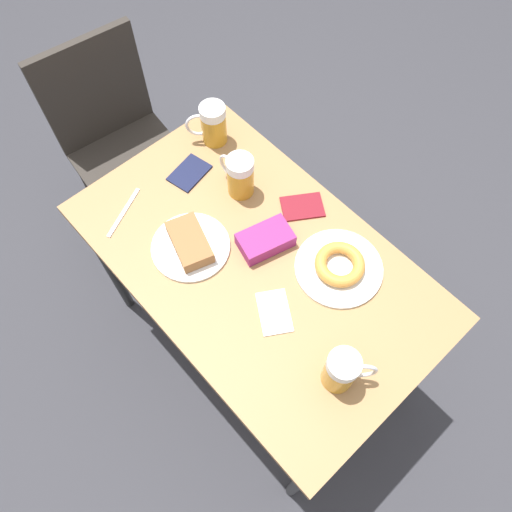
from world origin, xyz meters
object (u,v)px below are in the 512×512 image
Objects in this scene: chair at (114,130)px; plate_with_cake at (190,244)px; plate_with_donut at (339,266)px; passport_near_edge at (302,207)px; beer_mug_right at (342,371)px; napkin_folded at (274,312)px; passport_far_edge at (189,173)px; beer_mug_left at (212,124)px; beer_mug_center at (240,175)px; blue_pouch at (265,240)px; fork at (124,212)px.

chair is 3.84× the size of plate_with_cake.
chair is 3.52× the size of plate_with_donut.
plate_with_cake reaches higher than passport_near_edge.
plate_with_cake is 1.61× the size of beer_mug_right.
plate_with_donut is 1.66× the size of napkin_folded.
plate_with_donut is 0.56m from passport_far_edge.
beer_mug_center is at bearing -108.58° from beer_mug_left.
beer_mug_right is at bearing -108.64° from beer_mug_left.
plate_with_donut is 1.46× the size of blue_pouch.
chair is at bearing 90.09° from blue_pouch.
beer_mug_right is at bearing -90.80° from napkin_folded.
beer_mug_center is (0.08, -0.67, 0.29)m from chair.
plate_with_cake is 0.92× the size of plate_with_donut.
napkin_folded is 0.98× the size of passport_near_edge.
chair is 5.14× the size of blue_pouch.
chair is 5.84× the size of napkin_folded.
passport_near_edge is at bearing 32.72° from napkin_folded.
beer_mug_right is at bearing -108.66° from beer_mug_center.
napkin_folded is 0.88× the size of blue_pouch.
napkin_folded is (0.04, -0.31, -0.02)m from plate_with_cake.
napkin_folded is at bearing -103.37° from passport_far_edge.
blue_pouch is (0.00, -0.86, 0.25)m from chair.
chair reaches higher than plate_with_donut.
fork is at bearing 123.34° from blue_pouch.
passport_near_edge is 0.90× the size of blue_pouch.
beer_mug_left is at bearing 71.42° from beer_mug_center.
passport_far_edge is at bearing 117.59° from passport_near_edge.
beer_mug_left is at bearing 20.25° from passport_far_edge.
beer_mug_right is at bearing -107.55° from blue_pouch.
chair reaches higher than napkin_folded.
beer_mug_left is at bearing 5.23° from fork.
passport_near_edge is at bearing -40.37° from fork.
beer_mug_left is 0.43m from blue_pouch.
beer_mug_right is (-0.23, -0.21, 0.06)m from plate_with_donut.
plate_with_cake is 1.61× the size of beer_mug_center.
passport_far_edge is (0.13, 0.76, -0.07)m from beer_mug_right.
plate_with_donut is at bearing -63.59° from blue_pouch.
plate_with_cake is at bearing -96.46° from chair.
plate_with_cake is 0.31m from napkin_folded.
passport_near_edge is (0.41, -0.35, 0.00)m from fork.
blue_pouch is (0.24, -0.37, 0.02)m from fork.
passport_near_edge is at bearing -62.41° from passport_far_edge.
plate_with_cake is 0.41m from beer_mug_left.
plate_with_cake is 0.43m from plate_with_donut.
passport_near_edge is at bearing -19.39° from plate_with_cake.
passport_near_edge is (0.30, 0.19, 0.00)m from napkin_folded.
passport_near_edge reaches higher than fork.
plate_with_donut is at bearing -58.99° from fork.
plate_with_donut reaches higher than passport_near_edge.
fork is (-0.32, 0.17, -0.07)m from beer_mug_center.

